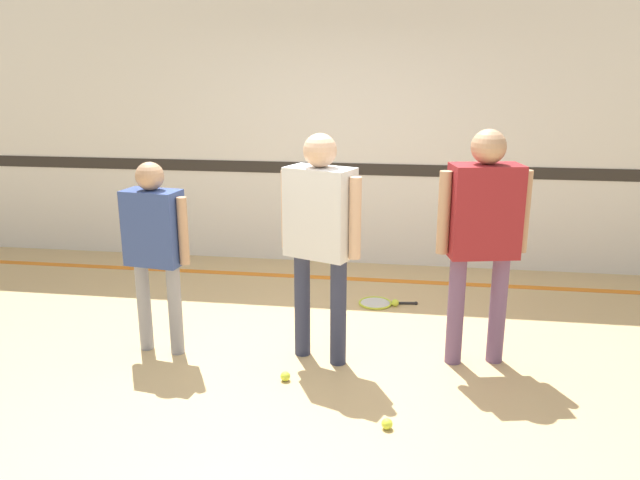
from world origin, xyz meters
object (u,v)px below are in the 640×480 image
Objects in this scene: tennis_ball_near_instructor at (285,376)px; tennis_ball_stray_left at (338,343)px; person_student_right at (483,223)px; tennis_ball_stray_right at (387,424)px; racket_spare_on_floor at (377,303)px; person_instructor at (320,224)px; person_student_left at (154,238)px; tennis_ball_by_spare_racket at (395,303)px.

tennis_ball_near_instructor is 0.64m from tennis_ball_stray_left.
person_student_right is at bearing 20.58° from tennis_ball_near_instructor.
racket_spare_on_floor is at bearing 94.90° from tennis_ball_stray_right.
tennis_ball_stray_left is (-0.25, -0.94, 0.02)m from racket_spare_on_floor.
person_instructor is 1.40m from tennis_ball_stray_right.
racket_spare_on_floor is at bearing 70.35° from tennis_ball_near_instructor.
tennis_ball_near_instructor is (-1.29, -0.48, -1.00)m from person_student_right.
person_student_right reaches higher than tennis_ball_near_instructor.
tennis_ball_by_spare_racket is at bearing 42.52° from person_student_left.
racket_spare_on_floor is at bearing 94.27° from person_instructor.
person_student_left is 21.56× the size of tennis_ball_near_instructor.
person_student_left reaches higher than tennis_ball_by_spare_racket.
tennis_ball_stray_left is (1.30, 0.24, -0.85)m from person_student_left.
tennis_ball_stray_left is 1.13m from tennis_ball_stray_right.
person_instructor is 1.20m from person_student_left.
tennis_ball_stray_right is at bearing -89.66° from tennis_ball_by_spare_racket.
person_student_right is at bearing 27.43° from person_instructor.
person_student_right reaches higher than person_student_left.
tennis_ball_near_instructor is at bearing 145.65° from tennis_ball_stray_right.
person_student_left is 2.60× the size of racket_spare_on_floor.
person_student_left is (-1.19, -0.04, -0.13)m from person_instructor.
tennis_ball_stray_right is at bearing -34.35° from tennis_ball_near_instructor.
tennis_ball_near_instructor is at bearing -94.74° from person_instructor.
racket_spare_on_floor is 8.29× the size of tennis_ball_stray_left.
tennis_ball_stray_right is (0.17, -1.99, 0.02)m from racket_spare_on_floor.
tennis_ball_stray_left is at bearing -16.88° from person_student_right.
person_instructor is at bearing 10.67° from person_student_left.
person_student_left reaches higher than tennis_ball_stray_right.
tennis_ball_stray_left is at bearing 63.12° from tennis_ball_near_instructor.
tennis_ball_stray_right is (0.42, -1.05, 0.00)m from tennis_ball_stray_left.
tennis_ball_by_spare_racket is (0.51, 1.10, -0.98)m from person_instructor.
person_student_right is at bearing 12.45° from person_student_left.
tennis_ball_stray_left is 1.00× the size of tennis_ball_stray_right.
person_student_left is at bearing -149.69° from racket_spare_on_floor.
tennis_ball_near_instructor is at bearing -9.43° from person_student_left.
tennis_ball_by_spare_racket is 1.00× the size of tennis_ball_stray_right.
person_student_left is 2.13m from racket_spare_on_floor.
tennis_ball_stray_right is (0.52, -0.86, -0.98)m from person_instructor.
person_instructor is 0.98× the size of person_student_right.
racket_spare_on_floor is (1.54, 1.18, -0.87)m from person_student_left.
tennis_ball_stray_right is (0.71, -0.48, 0.00)m from tennis_ball_near_instructor.
person_instructor is 24.75× the size of tennis_ball_by_spare_racket.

